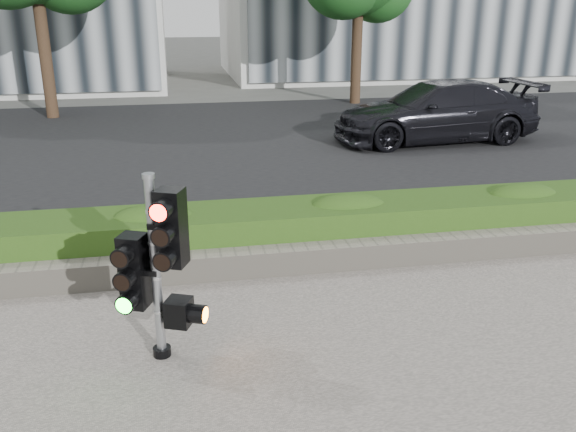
# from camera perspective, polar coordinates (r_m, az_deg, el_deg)

# --- Properties ---
(ground) EXTENTS (120.00, 120.00, 0.00)m
(ground) POSITION_cam_1_polar(r_m,az_deg,el_deg) (6.37, -1.32, -12.81)
(ground) COLOR #51514C
(ground) RESTS_ON ground
(road) EXTENTS (60.00, 13.00, 0.02)m
(road) POSITION_cam_1_polar(r_m,az_deg,el_deg) (15.71, -7.41, 6.80)
(road) COLOR black
(road) RESTS_ON ground
(curb) EXTENTS (60.00, 0.25, 0.12)m
(curb) POSITION_cam_1_polar(r_m,az_deg,el_deg) (9.14, -4.59, -2.05)
(curb) COLOR gray
(curb) RESTS_ON ground
(stone_wall) EXTENTS (12.00, 0.32, 0.34)m
(stone_wall) POSITION_cam_1_polar(r_m,az_deg,el_deg) (7.94, -3.61, -4.36)
(stone_wall) COLOR gray
(stone_wall) RESTS_ON sidewalk
(hedge) EXTENTS (12.00, 1.00, 0.68)m
(hedge) POSITION_cam_1_polar(r_m,az_deg,el_deg) (8.47, -4.19, -1.56)
(hedge) COLOR #4C7A25
(hedge) RESTS_ON sidewalk
(traffic_signal) EXTENTS (0.70, 0.59, 1.90)m
(traffic_signal) POSITION_cam_1_polar(r_m,az_deg,el_deg) (5.96, -12.02, -3.93)
(traffic_signal) COLOR black
(traffic_signal) RESTS_ON sidewalk
(car_dark) EXTENTS (5.29, 2.34, 1.51)m
(car_dark) POSITION_cam_1_polar(r_m,az_deg,el_deg) (16.08, 13.64, 9.49)
(car_dark) COLOR black
(car_dark) RESTS_ON road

